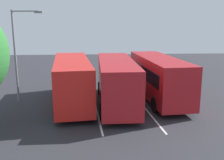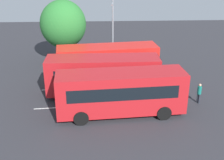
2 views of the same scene
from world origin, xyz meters
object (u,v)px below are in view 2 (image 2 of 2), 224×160
Objects in this scene: bus_far_left at (121,92)px; bus_center_left at (103,75)px; pedestrian at (199,92)px; bus_center_right at (108,62)px; street_lamp at (113,29)px; depot_tree at (63,24)px.

bus_far_left is 3.59m from bus_center_left.
bus_far_left reaches higher than pedestrian.
bus_center_right reaches higher than pedestrian.
bus_center_right is 8.69m from pedestrian.
street_lamp is at bearing 80.75° from bus_center_left.
bus_far_left is 6.61m from bus_center_right.
bus_center_right is at bearing 81.11° from bus_center_left.
depot_tree is (-11.50, 10.24, 3.27)m from pedestrian.
pedestrian is at bearing -14.31° from bus_center_left.
bus_far_left is at bearing 5.54° from street_lamp.
street_lamp reaches higher than bus_center_right.
depot_tree reaches higher than bus_center_right.
street_lamp reaches higher than pedestrian.
street_lamp is at bearing 86.24° from bus_far_left.
bus_far_left is 1.38× the size of depot_tree.
bus_center_left is 9.57m from depot_tree.
depot_tree is (-5.15, 1.24, 0.30)m from street_lamp.
bus_center_right is 1.38× the size of street_lamp.
bus_center_right is at bearing 92.14° from bus_far_left.
street_lamp is at bearing -13.49° from depot_tree.
bus_center_left reaches higher than pedestrian.
depot_tree is at bearing 109.85° from bus_far_left.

